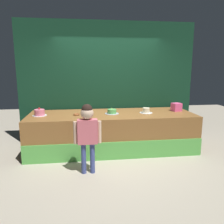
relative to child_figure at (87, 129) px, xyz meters
The scene contains 9 objects.
ground_plane 1.08m from the child_figure, 42.30° to the left, with size 12.00×12.00×0.00m, color #ADA38E.
stage_platform 1.30m from the child_figure, 63.39° to the left, with size 3.57×1.24×0.81m.
curtain_backdrop 2.01m from the child_figure, 73.04° to the left, with size 4.23×0.08×2.87m, color #113823.
child_figure is the anchor object (origin of this frame).
pink_box 2.40m from the child_figure, 30.22° to the left, with size 0.20×0.18×0.18m, color #F65896.
donut 1.06m from the child_figure, 101.08° to the left, with size 0.13×0.13×0.03m, color brown.
cake_left 1.45m from the child_figure, 131.65° to the left, with size 0.29×0.29×0.17m.
cake_center 1.22m from the child_figure, 62.80° to the left, with size 0.31×0.31×0.15m.
cake_right 1.70m from the child_figure, 39.13° to the left, with size 0.28×0.28×0.12m.
Camera 1 is at (-0.62, -4.14, 1.79)m, focal length 35.90 mm.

